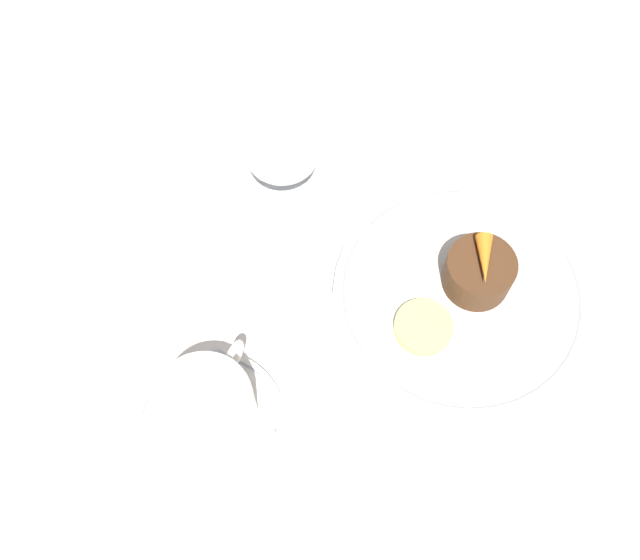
{
  "coord_description": "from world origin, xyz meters",
  "views": [
    {
      "loc": [
        -0.3,
        -0.02,
        0.71
      ],
      "look_at": [
        -0.02,
        0.11,
        0.04
      ],
      "focal_mm": 42.0,
      "sensor_mm": 36.0,
      "label": 1
    }
  ],
  "objects_px": {
    "coffee_cup": "(207,409)",
    "fork": "(506,167)",
    "dessert_cake": "(479,272)",
    "wine_glass": "(281,143)",
    "dinner_plate": "(460,296)"
  },
  "relations": [
    {
      "from": "fork",
      "to": "dessert_cake",
      "type": "bearing_deg",
      "value": -174.7
    },
    {
      "from": "coffee_cup",
      "to": "fork",
      "type": "relative_size",
      "value": 0.64
    },
    {
      "from": "dessert_cake",
      "to": "fork",
      "type": "bearing_deg",
      "value": 5.3
    },
    {
      "from": "wine_glass",
      "to": "dessert_cake",
      "type": "xyz_separation_m",
      "value": [
        -0.03,
        -0.23,
        -0.04
      ]
    },
    {
      "from": "wine_glass",
      "to": "fork",
      "type": "height_order",
      "value": "wine_glass"
    },
    {
      "from": "dinner_plate",
      "to": "dessert_cake",
      "type": "relative_size",
      "value": 3.76
    },
    {
      "from": "fork",
      "to": "dessert_cake",
      "type": "xyz_separation_m",
      "value": [
        -0.15,
        -0.01,
        0.03
      ]
    },
    {
      "from": "fork",
      "to": "dessert_cake",
      "type": "relative_size",
      "value": 2.62
    },
    {
      "from": "wine_glass",
      "to": "dessert_cake",
      "type": "relative_size",
      "value": 1.61
    },
    {
      "from": "wine_glass",
      "to": "dessert_cake",
      "type": "distance_m",
      "value": 0.24
    },
    {
      "from": "wine_glass",
      "to": "fork",
      "type": "relative_size",
      "value": 0.61
    },
    {
      "from": "dinner_plate",
      "to": "coffee_cup",
      "type": "xyz_separation_m",
      "value": [
        -0.22,
        0.17,
        0.04
      ]
    },
    {
      "from": "wine_glass",
      "to": "dessert_cake",
      "type": "bearing_deg",
      "value": -98.15
    },
    {
      "from": "wine_glass",
      "to": "dinner_plate",
      "type": "bearing_deg",
      "value": -103.02
    },
    {
      "from": "fork",
      "to": "coffee_cup",
      "type": "bearing_deg",
      "value": 156.95
    }
  ]
}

